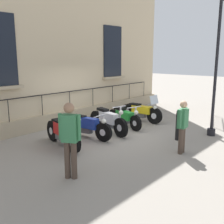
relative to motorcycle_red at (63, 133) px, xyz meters
The scene contains 12 objects.
ground_plane 2.14m from the motorcycle_red, 89.45° to the left, with size 60.00×60.00×0.00m, color gray.
building_facade 5.08m from the motorcycle_red, 140.09° to the left, with size 0.82×12.93×8.82m.
motorcycle_red is the anchor object (origin of this frame).
motorcycle_blue 1.12m from the motorcycle_red, 95.12° to the left, with size 2.14×0.56×0.89m.
motorcycle_white 2.09m from the motorcycle_red, 89.11° to the left, with size 2.20×0.74×1.09m.
motorcycle_green 3.11m from the motorcycle_red, 90.14° to the left, with size 2.01×0.83×0.92m.
motorcycle_yellow 4.29m from the motorcycle_red, 90.14° to the left, with size 2.05×0.67×1.20m.
lamppost 6.07m from the motorcycle_red, 54.14° to the left, with size 0.36×1.06×4.97m.
crowd_barrier 6.94m from the motorcycle_red, 71.51° to the left, with size 0.86×2.19×1.05m.
bollard 3.82m from the motorcycle_red, 50.85° to the left, with size 0.17×0.17×1.04m.
pedestrian_standing 2.40m from the motorcycle_red, 34.48° to the right, with size 0.48×0.37×1.79m.
pedestrian_walking 3.64m from the motorcycle_red, 31.45° to the left, with size 0.26×0.53×1.55m.
Camera 1 is at (6.45, -7.23, 2.80)m, focal length 43.38 mm.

